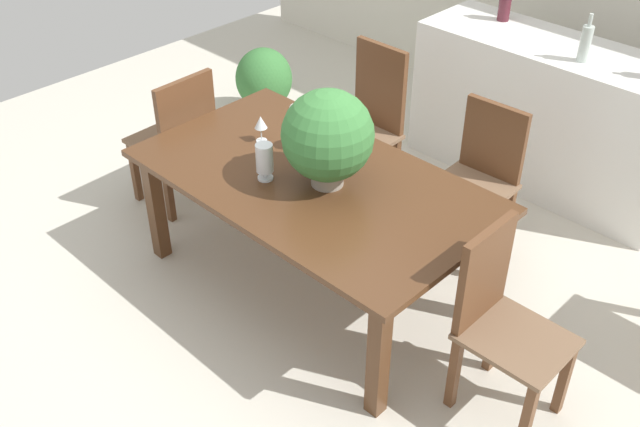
{
  "coord_description": "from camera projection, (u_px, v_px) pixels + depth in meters",
  "views": [
    {
      "loc": [
        2.33,
        -2.53,
        2.87
      ],
      "look_at": [
        0.05,
        -0.2,
        0.53
      ],
      "focal_mm": 41.57,
      "sensor_mm": 36.0,
      "label": 1
    }
  ],
  "objects": [
    {
      "name": "ground_plane",
      "position": [
        336.0,
        268.0,
        4.47
      ],
      "size": [
        7.04,
        7.04,
        0.0
      ],
      "primitive_type": "plane",
      "color": "beige"
    },
    {
      "name": "dining_table",
      "position": [
        313.0,
        192.0,
        3.97
      ],
      "size": [
        1.94,
        1.1,
        0.74
      ],
      "color": "#4C2D19",
      "rests_on": "ground"
    },
    {
      "name": "chair_far_left",
      "position": [
        371.0,
        116.0,
        4.84
      ],
      "size": [
        0.43,
        0.41,
        1.04
      ],
      "rotation": [
        0.0,
        0.0,
        0.0
      ],
      "color": "brown",
      "rests_on": "ground"
    },
    {
      "name": "chair_far_right",
      "position": [
        481.0,
        173.0,
        4.37
      ],
      "size": [
        0.45,
        0.45,
        0.93
      ],
      "rotation": [
        0.0,
        0.0,
        0.04
      ],
      "color": "brown",
      "rests_on": "ground"
    },
    {
      "name": "chair_head_end",
      "position": [
        179.0,
        134.0,
        4.73
      ],
      "size": [
        0.45,
        0.48,
        0.94
      ],
      "rotation": [
        0.0,
        0.0,
        -1.54
      ],
      "color": "brown",
      "rests_on": "ground"
    },
    {
      "name": "chair_foot_end",
      "position": [
        500.0,
        316.0,
        3.36
      ],
      "size": [
        0.47,
        0.41,
        0.97
      ],
      "rotation": [
        0.0,
        0.0,
        1.58
      ],
      "color": "brown",
      "rests_on": "ground"
    },
    {
      "name": "flower_centerpiece",
      "position": [
        328.0,
        137.0,
        3.71
      ],
      "size": [
        0.48,
        0.47,
        0.53
      ],
      "color": "gray",
      "rests_on": "dining_table"
    },
    {
      "name": "crystal_vase_left",
      "position": [
        264.0,
        159.0,
        3.84
      ],
      "size": [
        0.09,
        0.09,
        0.21
      ],
      "color": "silver",
      "rests_on": "dining_table"
    },
    {
      "name": "crystal_vase_center_near",
      "position": [
        312.0,
        131.0,
        4.09
      ],
      "size": [
        0.1,
        0.1,
        0.2
      ],
      "color": "silver",
      "rests_on": "dining_table"
    },
    {
      "name": "wine_glass",
      "position": [
        261.0,
        123.0,
        4.17
      ],
      "size": [
        0.07,
        0.07,
        0.16
      ],
      "color": "silver",
      "rests_on": "dining_table"
    },
    {
      "name": "kitchen_counter",
      "position": [
        547.0,
        115.0,
        5.01
      ],
      "size": [
        1.84,
        0.62,
        0.99
      ],
      "primitive_type": "cube",
      "color": "silver",
      "rests_on": "ground"
    },
    {
      "name": "wine_bottle_amber",
      "position": [
        505.0,
        4.0,
        5.02
      ],
      "size": [
        0.08,
        0.08,
        0.28
      ],
      "color": "#511E28",
      "rests_on": "kitchen_counter"
    },
    {
      "name": "wine_bottle_green",
      "position": [
        585.0,
        43.0,
        4.47
      ],
      "size": [
        0.07,
        0.07,
        0.3
      ],
      "color": "#B2BFB7",
      "rests_on": "kitchen_counter"
    },
    {
      "name": "potted_plant_floor",
      "position": [
        264.0,
        80.0,
        5.88
      ],
      "size": [
        0.45,
        0.45,
        0.57
      ],
      "color": "#9E9384",
      "rests_on": "ground"
    }
  ]
}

